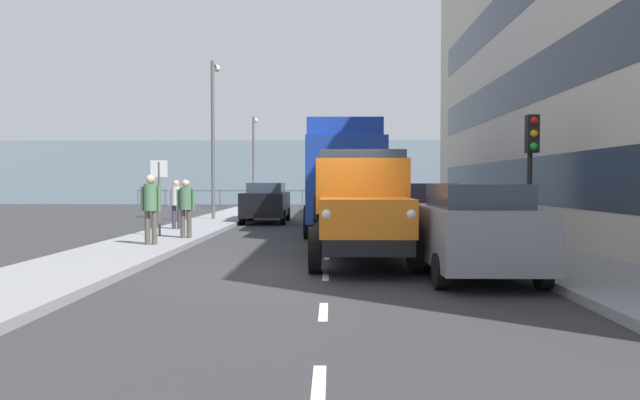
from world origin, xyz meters
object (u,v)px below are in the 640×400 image
(car_grey_kerbside_near, at_px, (474,229))
(car_maroon_kerbside_1, at_px, (424,212))
(pedestrian_couple_b, at_px, (186,204))
(traffic_light_near, at_px, (531,152))
(pedestrian_in_dark_coat, at_px, (151,203))
(lamp_post_far, at_px, (254,152))
(car_black_oppositeside_0, at_px, (266,202))
(truck_vintage_orange, at_px, (362,209))
(street_sign, at_px, (159,184))
(pedestrian_couple_a, at_px, (176,200))
(lorry_cargo_blue, at_px, (344,173))
(lamp_post_promenade, at_px, (214,126))

(car_grey_kerbside_near, relative_size, car_maroon_kerbside_1, 0.97)
(pedestrian_couple_b, xyz_separation_m, traffic_light_near, (-8.96, 2.60, 1.34))
(car_maroon_kerbside_1, height_order, pedestrian_in_dark_coat, pedestrian_in_dark_coat)
(traffic_light_near, xyz_separation_m, lamp_post_far, (9.91, -24.33, 1.24))
(pedestrian_couple_b, bearing_deg, car_maroon_kerbside_1, 178.83)
(car_black_oppositeside_0, relative_size, pedestrian_couple_b, 2.50)
(truck_vintage_orange, distance_m, lamp_post_far, 26.57)
(street_sign, bearing_deg, car_grey_kerbside_near, 140.19)
(pedestrian_couple_a, bearing_deg, lorry_cargo_blue, -170.53)
(pedestrian_in_dark_coat, height_order, street_sign, street_sign)
(lorry_cargo_blue, xyz_separation_m, traffic_light_near, (-4.33, 6.73, 0.40))
(car_black_oppositeside_0, distance_m, pedestrian_couple_a, 5.83)
(truck_vintage_orange, height_order, car_black_oppositeside_0, truck_vintage_orange)
(truck_vintage_orange, bearing_deg, car_grey_kerbside_near, 137.70)
(street_sign, bearing_deg, pedestrian_couple_b, 148.48)
(lamp_post_far, distance_m, street_sign, 21.25)
(pedestrian_couple_a, height_order, traffic_light_near, traffic_light_near)
(pedestrian_in_dark_coat, height_order, pedestrian_couple_a, pedestrian_in_dark_coat)
(truck_vintage_orange, relative_size, pedestrian_couple_a, 3.38)
(lorry_cargo_blue, relative_size, traffic_light_near, 2.56)
(street_sign, bearing_deg, car_black_oppositeside_0, -106.29)
(car_maroon_kerbside_1, height_order, street_sign, street_sign)
(truck_vintage_orange, distance_m, pedestrian_couple_b, 6.33)
(traffic_light_near, bearing_deg, car_black_oppositeside_0, -55.47)
(pedestrian_in_dark_coat, bearing_deg, street_sign, -78.38)
(car_grey_kerbside_near, height_order, pedestrian_in_dark_coat, pedestrian_in_dark_coat)
(truck_vintage_orange, relative_size, pedestrian_in_dark_coat, 3.15)
(car_maroon_kerbside_1, height_order, pedestrian_couple_a, pedestrian_couple_a)
(car_maroon_kerbside_1, xyz_separation_m, pedestrian_couple_a, (7.92, -3.31, 0.24))
(car_grey_kerbside_near, bearing_deg, lorry_cargo_blue, -77.77)
(pedestrian_couple_b, bearing_deg, traffic_light_near, 163.82)
(truck_vintage_orange, height_order, lamp_post_far, lamp_post_far)
(pedestrian_couple_a, relative_size, lamp_post_promenade, 0.24)
(pedestrian_couple_a, height_order, lamp_post_far, lamp_post_far)
(car_black_oppositeside_0, height_order, street_sign, street_sign)
(car_maroon_kerbside_1, bearing_deg, car_grey_kerbside_near, 90.00)
(car_black_oppositeside_0, bearing_deg, street_sign, 73.71)
(pedestrian_couple_a, bearing_deg, pedestrian_in_dark_coat, 97.78)
(pedestrian_couple_a, distance_m, traffic_light_near, 11.70)
(lorry_cargo_blue, bearing_deg, pedestrian_couple_b, 41.80)
(car_maroon_kerbside_1, bearing_deg, pedestrian_couple_b, -1.17)
(pedestrian_couple_b, bearing_deg, street_sign, -31.52)
(pedestrian_couple_a, xyz_separation_m, traffic_light_near, (-10.09, 5.78, 1.34))
(truck_vintage_orange, relative_size, street_sign, 2.51)
(street_sign, bearing_deg, traffic_light_near, 162.21)
(lorry_cargo_blue, distance_m, traffic_light_near, 8.02)
(lorry_cargo_blue, xyz_separation_m, car_maroon_kerbside_1, (-2.17, 4.27, -1.18))
(pedestrian_couple_a, height_order, street_sign, street_sign)
(lorry_cargo_blue, xyz_separation_m, car_grey_kerbside_near, (-2.17, 10.01, -1.18))
(car_grey_kerbside_near, bearing_deg, pedestrian_in_dark_coat, -29.40)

